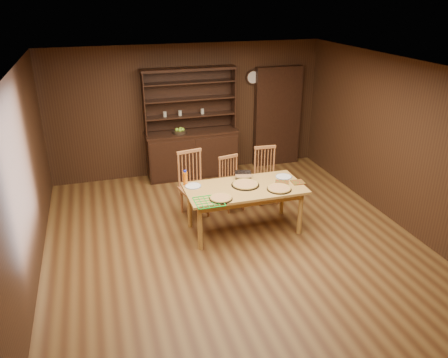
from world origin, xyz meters
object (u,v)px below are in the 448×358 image
object	(u,v)px
dining_table	(244,192)
chair_left	(192,181)
chair_right	(266,173)
juice_bottle	(185,178)
china_hutch	(192,148)
chair_center	(231,181)

from	to	relation	value
dining_table	chair_left	xyz separation A→B (m)	(-0.64, 0.82, -0.08)
chair_right	juice_bottle	bearing A→B (deg)	-156.38
china_hutch	juice_bottle	size ratio (longest dim) A/B	9.16
chair_left	juice_bottle	world-z (taller)	chair_left
china_hutch	chair_center	xyz separation A→B (m)	(0.31, -1.60, -0.10)
dining_table	chair_center	bearing A→B (deg)	87.15
dining_table	chair_left	world-z (taller)	chair_left
chair_left	chair_center	bearing A→B (deg)	-8.12
chair_left	chair_center	size ratio (longest dim) A/B	1.18
chair_left	chair_right	bearing A→B (deg)	-5.88
dining_table	chair_right	xyz separation A→B (m)	(0.72, 0.92, -0.13)
chair_left	dining_table	bearing A→B (deg)	-62.11
juice_bottle	china_hutch	bearing A→B (deg)	74.57
dining_table	chair_right	bearing A→B (deg)	51.65
chair_left	chair_right	xyz separation A→B (m)	(1.36, 0.10, -0.05)
dining_table	chair_right	size ratio (longest dim) A/B	1.80
china_hutch	dining_table	xyz separation A→B (m)	(0.27, -2.44, 0.07)
dining_table	chair_right	world-z (taller)	chair_right
china_hutch	dining_table	size ratio (longest dim) A/B	1.20
dining_table	juice_bottle	bearing A→B (deg)	157.01
chair_center	juice_bottle	world-z (taller)	juice_bottle
china_hutch	juice_bottle	distance (m)	2.17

